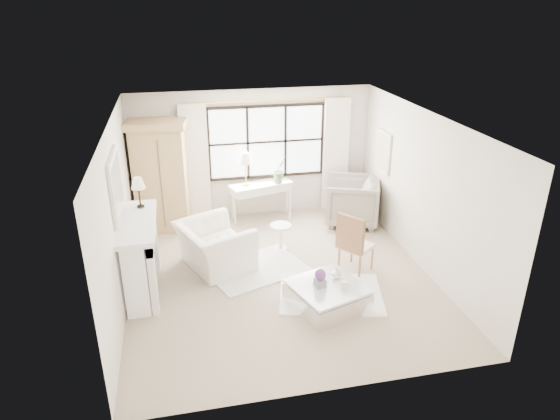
# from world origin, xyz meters

# --- Properties ---
(floor) EXTENTS (5.50, 5.50, 0.00)m
(floor) POSITION_xyz_m (0.00, 0.00, 0.00)
(floor) COLOR tan
(floor) RESTS_ON ground
(ceiling) EXTENTS (5.50, 5.50, 0.00)m
(ceiling) POSITION_xyz_m (0.00, 0.00, 2.70)
(ceiling) COLOR white
(ceiling) RESTS_ON ground
(wall_back) EXTENTS (5.00, 0.00, 5.00)m
(wall_back) POSITION_xyz_m (0.00, 2.75, 1.35)
(wall_back) COLOR beige
(wall_back) RESTS_ON ground
(wall_front) EXTENTS (5.00, 0.00, 5.00)m
(wall_front) POSITION_xyz_m (0.00, -2.75, 1.35)
(wall_front) COLOR white
(wall_front) RESTS_ON ground
(wall_left) EXTENTS (0.00, 5.50, 5.50)m
(wall_left) POSITION_xyz_m (-2.50, 0.00, 1.35)
(wall_left) COLOR beige
(wall_left) RESTS_ON ground
(wall_right) EXTENTS (0.00, 5.50, 5.50)m
(wall_right) POSITION_xyz_m (2.50, 0.00, 1.35)
(wall_right) COLOR beige
(wall_right) RESTS_ON ground
(window_pane) EXTENTS (2.40, 0.02, 1.50)m
(window_pane) POSITION_xyz_m (0.30, 2.73, 1.60)
(window_pane) COLOR white
(window_pane) RESTS_ON wall_back
(window_frame) EXTENTS (2.50, 0.04, 1.50)m
(window_frame) POSITION_xyz_m (0.30, 2.72, 1.60)
(window_frame) COLOR black
(window_frame) RESTS_ON wall_back
(curtain_rod) EXTENTS (3.30, 0.04, 0.04)m
(curtain_rod) POSITION_xyz_m (0.30, 2.67, 2.47)
(curtain_rod) COLOR #C58E44
(curtain_rod) RESTS_ON wall_back
(curtain_left) EXTENTS (0.55, 0.10, 2.47)m
(curtain_left) POSITION_xyz_m (-1.20, 2.65, 1.24)
(curtain_left) COLOR white
(curtain_left) RESTS_ON ground
(curtain_right) EXTENTS (0.55, 0.10, 2.47)m
(curtain_right) POSITION_xyz_m (1.80, 2.65, 1.24)
(curtain_right) COLOR white
(curtain_right) RESTS_ON ground
(fireplace) EXTENTS (0.58, 1.66, 1.26)m
(fireplace) POSITION_xyz_m (-2.27, 0.00, 0.65)
(fireplace) COLOR white
(fireplace) RESTS_ON ground
(mirror_frame) EXTENTS (0.05, 1.15, 0.95)m
(mirror_frame) POSITION_xyz_m (-2.47, 0.00, 1.84)
(mirror_frame) COLOR silver
(mirror_frame) RESTS_ON wall_left
(mirror_glass) EXTENTS (0.02, 1.00, 0.80)m
(mirror_glass) POSITION_xyz_m (-2.44, 0.00, 1.84)
(mirror_glass) COLOR silver
(mirror_glass) RESTS_ON wall_left
(art_frame) EXTENTS (0.04, 0.62, 0.82)m
(art_frame) POSITION_xyz_m (2.47, 1.70, 1.55)
(art_frame) COLOR silver
(art_frame) RESTS_ON wall_right
(art_canvas) EXTENTS (0.01, 0.52, 0.72)m
(art_canvas) POSITION_xyz_m (2.45, 1.70, 1.55)
(art_canvas) COLOR beige
(art_canvas) RESTS_ON wall_right
(mantel_lamp) EXTENTS (0.22, 0.22, 0.51)m
(mantel_lamp) POSITION_xyz_m (-2.19, 0.51, 1.65)
(mantel_lamp) COLOR black
(mantel_lamp) RESTS_ON fireplace
(armoire) EXTENTS (1.21, 0.85, 2.24)m
(armoire) POSITION_xyz_m (-1.90, 2.38, 1.14)
(armoire) COLOR tan
(armoire) RESTS_ON floor
(console_table) EXTENTS (1.37, 0.77, 0.80)m
(console_table) POSITION_xyz_m (0.11, 2.42, 0.40)
(console_table) COLOR white
(console_table) RESTS_ON floor
(console_lamp) EXTENTS (0.28, 0.28, 0.69)m
(console_lamp) POSITION_xyz_m (-0.20, 2.41, 1.36)
(console_lamp) COLOR #A8873A
(console_lamp) RESTS_ON console_table
(orchid_plant) EXTENTS (0.38, 0.37, 0.53)m
(orchid_plant) POSITION_xyz_m (0.50, 2.42, 1.07)
(orchid_plant) COLOR #536E49
(orchid_plant) RESTS_ON console_table
(side_table) EXTENTS (0.40, 0.40, 0.51)m
(side_table) POSITION_xyz_m (0.22, 0.96, 0.33)
(side_table) COLOR silver
(side_table) RESTS_ON floor
(rug_left) EXTENTS (1.93, 1.65, 0.03)m
(rug_left) POSITION_xyz_m (-0.37, 0.30, 0.01)
(rug_left) COLOR silver
(rug_left) RESTS_ON floor
(rug_right) EXTENTS (1.86, 1.56, 0.03)m
(rug_right) POSITION_xyz_m (0.68, -0.73, 0.02)
(rug_right) COLOR white
(rug_right) RESTS_ON floor
(club_armchair) EXTENTS (1.47, 1.55, 0.80)m
(club_armchair) POSITION_xyz_m (-1.04, 0.56, 0.40)
(club_armchair) COLOR white
(club_armchair) RESTS_ON floor
(wingback_chair) EXTENTS (1.36, 1.35, 0.97)m
(wingback_chair) POSITION_xyz_m (1.93, 1.84, 0.48)
(wingback_chair) COLOR gray
(wingback_chair) RESTS_ON floor
(french_chair) EXTENTS (0.68, 0.68, 1.08)m
(french_chair) POSITION_xyz_m (1.31, -0.08, 0.31)
(french_chair) COLOR #95643E
(french_chair) RESTS_ON floor
(coffee_table) EXTENTS (1.27, 1.27, 0.38)m
(coffee_table) POSITION_xyz_m (0.52, -1.04, 0.18)
(coffee_table) COLOR white
(coffee_table) RESTS_ON floor
(planter_box) EXTENTS (0.17, 0.17, 0.12)m
(planter_box) POSITION_xyz_m (0.40, -1.03, 0.44)
(planter_box) COLOR slate
(planter_box) RESTS_ON coffee_table
(planter_flowers) EXTENTS (0.17, 0.17, 0.17)m
(planter_flowers) POSITION_xyz_m (0.40, -1.03, 0.58)
(planter_flowers) COLOR #65327D
(planter_flowers) RESTS_ON planter_box
(pillar_candle) EXTENTS (0.10, 0.10, 0.12)m
(pillar_candle) POSITION_xyz_m (0.73, -1.17, 0.44)
(pillar_candle) COLOR beige
(pillar_candle) RESTS_ON coffee_table
(coffee_vase) EXTENTS (0.18, 0.18, 0.17)m
(coffee_vase) POSITION_xyz_m (0.71, -0.86, 0.47)
(coffee_vase) COLOR silver
(coffee_vase) RESTS_ON coffee_table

